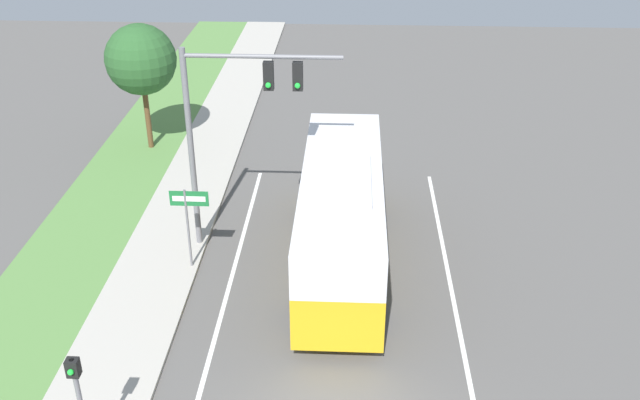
{
  "coord_description": "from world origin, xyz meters",
  "views": [
    {
      "loc": [
        0.26,
        -12.25,
        13.44
      ],
      "look_at": [
        -0.76,
        9.12,
        1.92
      ],
      "focal_mm": 40.0,
      "sensor_mm": 36.0,
      "label": 1
    }
  ],
  "objects_px": {
    "signal_gantry": "(231,114)",
    "street_sign": "(189,214)",
    "pedestrian_signal": "(78,393)",
    "bus": "(342,212)"
  },
  "relations": [
    {
      "from": "signal_gantry",
      "to": "pedestrian_signal",
      "type": "relative_size",
      "value": 2.4
    },
    {
      "from": "bus",
      "to": "pedestrian_signal",
      "type": "bearing_deg",
      "value": -123.75
    },
    {
      "from": "bus",
      "to": "signal_gantry",
      "type": "height_order",
      "value": "signal_gantry"
    },
    {
      "from": "bus",
      "to": "signal_gantry",
      "type": "relative_size",
      "value": 1.41
    },
    {
      "from": "pedestrian_signal",
      "to": "street_sign",
      "type": "relative_size",
      "value": 1.0
    },
    {
      "from": "street_sign",
      "to": "bus",
      "type": "bearing_deg",
      "value": 5.7
    },
    {
      "from": "pedestrian_signal",
      "to": "bus",
      "type": "bearing_deg",
      "value": 56.25
    },
    {
      "from": "signal_gantry",
      "to": "street_sign",
      "type": "height_order",
      "value": "signal_gantry"
    },
    {
      "from": "signal_gantry",
      "to": "street_sign",
      "type": "bearing_deg",
      "value": -131.06
    },
    {
      "from": "bus",
      "to": "street_sign",
      "type": "relative_size",
      "value": 3.37
    }
  ]
}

